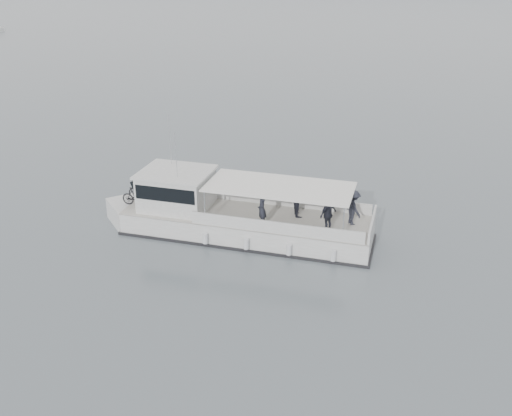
% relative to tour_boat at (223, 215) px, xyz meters
% --- Properties ---
extents(ground, '(1400.00, 1400.00, 0.00)m').
position_rel_tour_boat_xyz_m(ground, '(3.92, 3.15, -0.96)').
color(ground, '#566266').
rests_on(ground, ground).
extents(tour_boat, '(13.99, 5.48, 5.83)m').
position_rel_tour_boat_xyz_m(tour_boat, '(0.00, 0.00, 0.00)').
color(tour_boat, white).
rests_on(tour_boat, ground).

